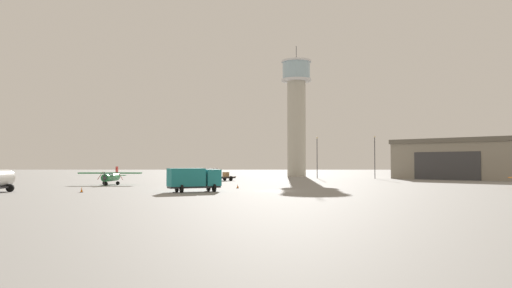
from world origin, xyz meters
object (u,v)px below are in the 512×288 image
object	(u,v)px
control_tower	(296,109)
truck_flatbed_silver	(215,175)
traffic_cone_near_left	(238,186)
airplane_green	(111,176)
light_post_east	(317,154)
truck_box_teal	(194,178)
light_post_west	(375,154)
traffic_cone_near_right	(82,190)

from	to	relation	value
control_tower	truck_flatbed_silver	distance (m)	41.21
control_tower	traffic_cone_near_left	distance (m)	63.99
airplane_green	traffic_cone_near_left	world-z (taller)	airplane_green
control_tower	light_post_east	xyz separation A→B (m)	(3.94, -14.90, -12.42)
truck_box_teal	airplane_green	bearing A→B (deg)	104.33
airplane_green	truck_flatbed_silver	xyz separation A→B (m)	(15.71, 17.55, -0.16)
control_tower	light_post_east	distance (m)	19.79
truck_box_teal	light_post_west	size ratio (longest dim) A/B	0.69
light_post_west	traffic_cone_near_right	world-z (taller)	light_post_west
airplane_green	truck_box_teal	world-z (taller)	airplane_green
truck_flatbed_silver	traffic_cone_near_left	world-z (taller)	truck_flatbed_silver
light_post_east	truck_flatbed_silver	bearing A→B (deg)	-141.85
truck_box_teal	light_post_east	size ratio (longest dim) A/B	0.70
airplane_green	truck_flatbed_silver	world-z (taller)	airplane_green
traffic_cone_near_right	airplane_green	bearing A→B (deg)	98.03
airplane_green	light_post_east	distance (m)	52.23
airplane_green	traffic_cone_near_left	bearing A→B (deg)	64.68
light_post_east	traffic_cone_near_left	distance (m)	48.45
airplane_green	traffic_cone_near_right	bearing A→B (deg)	7.25
light_post_east	traffic_cone_near_right	bearing A→B (deg)	-122.38
truck_box_teal	control_tower	bearing A→B (deg)	49.04
airplane_green	light_post_west	xyz separation A→B (m)	(51.40, 32.66, 4.44)
airplane_green	truck_flatbed_silver	size ratio (longest dim) A/B	1.57
truck_flatbed_silver	truck_box_teal	xyz separation A→B (m)	(1.05, -36.77, 0.45)
light_post_east	traffic_cone_near_right	xyz separation A→B (m)	(-35.37, -55.78, -5.48)
light_post_west	traffic_cone_near_right	bearing A→B (deg)	-132.38
traffic_cone_near_right	truck_flatbed_silver	bearing A→B (deg)	71.39
light_post_west	traffic_cone_near_left	bearing A→B (deg)	-124.72
traffic_cone_near_left	traffic_cone_near_right	bearing A→B (deg)	-150.97
airplane_green	traffic_cone_near_right	distance (m)	20.74
truck_flatbed_silver	traffic_cone_near_left	size ratio (longest dim) A/B	11.13
light_post_west	truck_flatbed_silver	bearing A→B (deg)	-157.06
airplane_green	truck_flatbed_silver	bearing A→B (deg)	137.39
traffic_cone_near_left	traffic_cone_near_right	distance (m)	21.69
truck_flatbed_silver	light_post_east	size ratio (longest dim) A/B	0.66
control_tower	truck_box_teal	size ratio (longest dim) A/B	5.13
traffic_cone_near_right	truck_box_teal	bearing A→B (deg)	5.30
light_post_west	traffic_cone_near_left	size ratio (longest dim) A/B	16.92
truck_flatbed_silver	truck_box_teal	bearing A→B (deg)	49.95
light_post_west	control_tower	bearing A→B (deg)	134.29
traffic_cone_near_left	traffic_cone_near_right	xyz separation A→B (m)	(-18.96, -10.53, 0.05)
control_tower	light_post_east	world-z (taller)	control_tower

